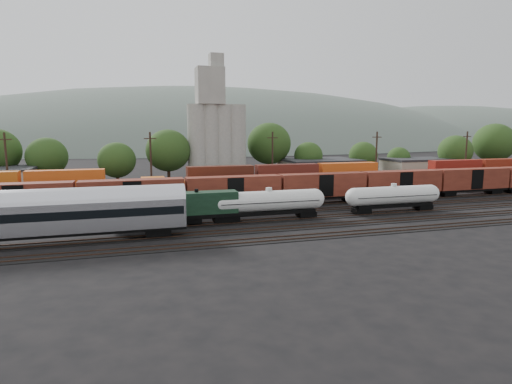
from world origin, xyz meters
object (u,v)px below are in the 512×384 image
object	(u,v)px
green_locomotive	(173,206)
passenger_coach	(65,212)
tank_car_a	(269,202)
grain_silo	(216,135)
orange_locomotive	(182,190)

from	to	relation	value
green_locomotive	passenger_coach	world-z (taller)	passenger_coach
green_locomotive	tank_car_a	distance (m)	13.10
tank_car_a	passenger_coach	bearing A→B (deg)	-168.80
grain_silo	tank_car_a	bearing A→B (deg)	-91.39
orange_locomotive	grain_silo	bearing A→B (deg)	66.90
green_locomotive	orange_locomotive	xyz separation A→B (m)	(3.01, 15.00, -0.08)
tank_car_a	orange_locomotive	distance (m)	18.08
tank_car_a	green_locomotive	bearing A→B (deg)	-180.00
green_locomotive	tank_car_a	world-z (taller)	green_locomotive
green_locomotive	passenger_coach	distance (m)	13.18
orange_locomotive	grain_silo	distance (m)	29.56
tank_car_a	passenger_coach	xyz separation A→B (m)	(-25.26, -5.00, 1.04)
tank_car_a	grain_silo	xyz separation A→B (m)	(0.99, 41.00, 8.68)
passenger_coach	grain_silo	distance (m)	53.51
tank_car_a	orange_locomotive	world-z (taller)	orange_locomotive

